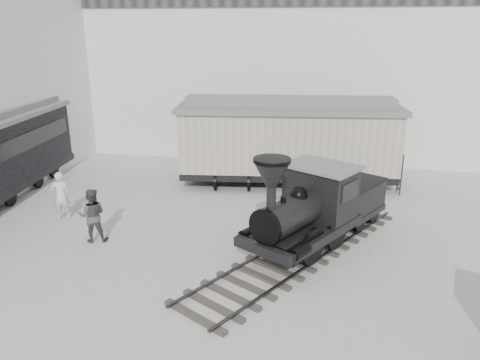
% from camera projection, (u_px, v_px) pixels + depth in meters
% --- Properties ---
extents(ground, '(90.00, 90.00, 0.00)m').
position_uv_depth(ground, '(235.00, 302.00, 12.67)').
color(ground, '#9E9E9B').
extents(north_wall, '(34.00, 2.51, 11.00)m').
position_uv_depth(north_wall, '(289.00, 56.00, 24.90)').
color(north_wall, silver).
rests_on(north_wall, ground).
extents(locomotive, '(6.93, 9.65, 3.51)m').
position_uv_depth(locomotive, '(314.00, 211.00, 15.48)').
color(locomotive, '#2A251F').
rests_on(locomotive, ground).
extents(boxcar, '(10.32, 4.28, 4.11)m').
position_uv_depth(boxcar, '(288.00, 140.00, 21.43)').
color(boxcar, black).
rests_on(boxcar, ground).
extents(visitor_a, '(0.82, 0.73, 1.89)m').
position_uv_depth(visitor_a, '(61.00, 196.00, 17.87)').
color(visitor_a, silver).
rests_on(visitor_a, ground).
extents(visitor_b, '(1.12, 1.00, 1.91)m').
position_uv_depth(visitor_b, '(92.00, 215.00, 16.00)').
color(visitor_b, '#3F4044').
rests_on(visitor_b, ground).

